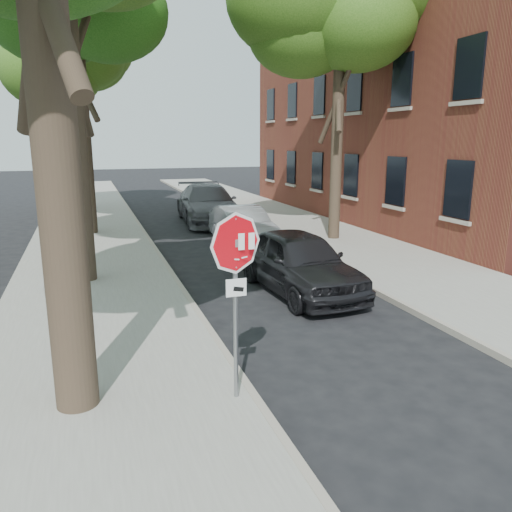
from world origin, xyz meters
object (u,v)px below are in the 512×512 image
at_px(tree_right, 339,30).
at_px(car_b, 243,226).
at_px(car_a, 299,262).
at_px(stop_sign, 236,271).
at_px(apartment_building, 456,49).
at_px(car_c, 208,204).
at_px(tree_far, 71,64).
at_px(tree_mid_b, 74,13).

bearing_deg(tree_right, car_b, 177.36).
bearing_deg(car_a, stop_sign, -126.13).
height_order(apartment_building, stop_sign, apartment_building).
distance_m(apartment_building, car_c, 13.37).
xyz_separation_m(tree_right, car_b, (-3.38, 0.16, -6.53)).
distance_m(car_b, car_c, 5.25).
relative_size(car_a, car_b, 1.07).
bearing_deg(apartment_building, tree_far, 156.96).
xyz_separation_m(tree_far, car_c, (5.32, -5.59, -6.38)).
distance_m(tree_far, car_b, 13.73).
height_order(stop_sign, tree_right, tree_right).
height_order(tree_far, car_b, tree_far).
bearing_deg(car_a, apartment_building, 35.00).
distance_m(apartment_building, tree_far, 18.18).
bearing_deg(apartment_building, stop_sign, -136.35).
height_order(apartment_building, tree_mid_b, apartment_building).
distance_m(stop_sign, car_a, 5.63).
distance_m(tree_right, car_c, 9.02).
xyz_separation_m(tree_mid_b, tree_far, (-0.30, 6.99, -0.78)).
relative_size(apartment_building, car_c, 3.50).
bearing_deg(tree_right, tree_mid_b, 154.48).
bearing_deg(stop_sign, apartment_building, 43.65).
relative_size(tree_mid_b, tree_right, 1.11).
relative_size(apartment_building, car_a, 4.56).
height_order(tree_mid_b, tree_right, tree_mid_b).
bearing_deg(tree_mid_b, car_c, 15.50).
relative_size(tree_far, car_a, 2.10).
bearing_deg(stop_sign, car_b, 72.22).
height_order(apartment_building, car_c, apartment_building).
bearing_deg(car_c, car_a, -87.68).
bearing_deg(tree_mid_b, tree_far, 92.44).
xyz_separation_m(car_a, car_c, (0.34, 10.90, 0.08)).
height_order(tree_far, tree_right, same).
bearing_deg(stop_sign, tree_right, 56.62).
xyz_separation_m(tree_mid_b, car_c, (5.02, 1.39, -7.16)).
height_order(stop_sign, car_b, stop_sign).
distance_m(tree_mid_b, car_c, 8.86).
relative_size(tree_far, tree_right, 1.00).
xyz_separation_m(tree_far, tree_right, (8.70, -11.00, 0.00)).
xyz_separation_m(stop_sign, car_a, (2.96, 4.64, -1.19)).
distance_m(tree_far, car_a, 18.40).
bearing_deg(tree_right, apartment_building, 25.87).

